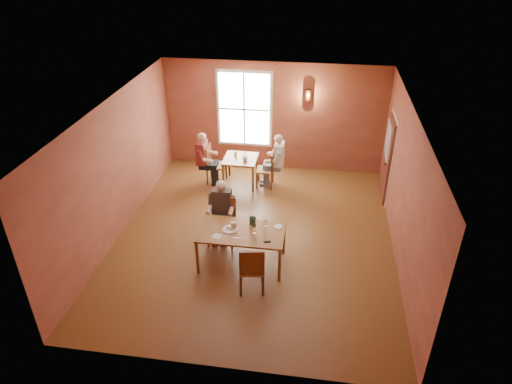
# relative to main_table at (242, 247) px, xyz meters

# --- Properties ---
(ground) EXTENTS (6.00, 7.00, 0.01)m
(ground) POSITION_rel_main_table_xyz_m (0.12, 0.92, -0.40)
(ground) COLOR brown
(ground) RESTS_ON ground
(wall_back) EXTENTS (6.00, 0.04, 3.00)m
(wall_back) POSITION_rel_main_table_xyz_m (0.12, 4.42, 1.10)
(wall_back) COLOR brown
(wall_back) RESTS_ON ground
(wall_front) EXTENTS (6.00, 0.04, 3.00)m
(wall_front) POSITION_rel_main_table_xyz_m (0.12, -2.58, 1.10)
(wall_front) COLOR brown
(wall_front) RESTS_ON ground
(wall_left) EXTENTS (0.04, 7.00, 3.00)m
(wall_left) POSITION_rel_main_table_xyz_m (-2.88, 0.92, 1.10)
(wall_left) COLOR brown
(wall_left) RESTS_ON ground
(wall_right) EXTENTS (0.04, 7.00, 3.00)m
(wall_right) POSITION_rel_main_table_xyz_m (3.12, 0.92, 1.10)
(wall_right) COLOR brown
(wall_right) RESTS_ON ground
(ceiling) EXTENTS (6.00, 7.00, 0.04)m
(ceiling) POSITION_rel_main_table_xyz_m (0.12, 0.92, 2.60)
(ceiling) COLOR white
(ceiling) RESTS_ON wall_back
(window) EXTENTS (1.36, 0.10, 1.96)m
(window) POSITION_rel_main_table_xyz_m (-0.68, 4.37, 1.30)
(window) COLOR white
(window) RESTS_ON wall_back
(door) EXTENTS (0.12, 1.04, 2.10)m
(door) POSITION_rel_main_table_xyz_m (3.06, 3.22, 0.65)
(door) COLOR maroon
(door) RESTS_ON ground
(wall_sconce) EXTENTS (0.16, 0.16, 0.28)m
(wall_sconce) POSITION_rel_main_table_xyz_m (1.02, 4.32, 1.80)
(wall_sconce) COLOR brown
(wall_sconce) RESTS_ON wall_back
(main_table) EXTENTS (1.70, 0.95, 0.80)m
(main_table) POSITION_rel_main_table_xyz_m (0.00, 0.00, 0.00)
(main_table) COLOR brown
(main_table) RESTS_ON ground
(chair_diner_main) EXTENTS (0.45, 0.45, 1.03)m
(chair_diner_main) POSITION_rel_main_table_xyz_m (-0.50, 0.65, 0.12)
(chair_diner_main) COLOR #572A14
(chair_diner_main) RESTS_ON ground
(diner_main) EXTENTS (0.54, 0.54, 1.34)m
(diner_main) POSITION_rel_main_table_xyz_m (-0.50, 0.62, 0.27)
(diner_main) COLOR black
(diner_main) RESTS_ON ground
(chair_empty) EXTENTS (0.53, 0.53, 1.03)m
(chair_empty) POSITION_rel_main_table_xyz_m (0.32, -0.72, 0.12)
(chair_empty) COLOR brown
(chair_empty) RESTS_ON ground
(plate_food) EXTENTS (0.30, 0.30, 0.04)m
(plate_food) POSITION_rel_main_table_xyz_m (-0.24, 0.01, 0.42)
(plate_food) COLOR silver
(plate_food) RESTS_ON main_table
(sandwich) EXTENTS (0.12, 0.12, 0.12)m
(sandwich) POSITION_rel_main_table_xyz_m (-0.18, 0.09, 0.46)
(sandwich) COLOR tan
(sandwich) RESTS_ON main_table
(goblet_a) EXTENTS (0.09, 0.09, 0.20)m
(goblet_a) POSITION_rel_main_table_xyz_m (0.46, 0.14, 0.50)
(goblet_a) COLOR white
(goblet_a) RESTS_ON main_table
(goblet_c) EXTENTS (0.09, 0.09, 0.20)m
(goblet_c) POSITION_rel_main_table_xyz_m (0.28, -0.14, 0.50)
(goblet_c) COLOR white
(goblet_c) RESTS_ON main_table
(menu_stand) EXTENTS (0.14, 0.11, 0.21)m
(menu_stand) POSITION_rel_main_table_xyz_m (0.19, 0.22, 0.50)
(menu_stand) COLOR #203927
(menu_stand) RESTS_ON main_table
(knife) EXTENTS (0.20, 0.03, 0.00)m
(knife) POSITION_rel_main_table_xyz_m (-0.05, -0.24, 0.40)
(knife) COLOR silver
(knife) RESTS_ON main_table
(napkin) EXTENTS (0.20, 0.20, 0.01)m
(napkin) POSITION_rel_main_table_xyz_m (-0.44, -0.25, 0.40)
(napkin) COLOR silver
(napkin) RESTS_ON main_table
(side_plate) EXTENTS (0.21, 0.21, 0.01)m
(side_plate) POSITION_rel_main_table_xyz_m (0.70, 0.25, 0.40)
(side_plate) COLOR silver
(side_plate) RESTS_ON main_table
(sunglasses) EXTENTS (0.14, 0.07, 0.02)m
(sunglasses) POSITION_rel_main_table_xyz_m (0.54, -0.28, 0.41)
(sunglasses) COLOR black
(sunglasses) RESTS_ON main_table
(second_table) EXTENTS (0.86, 0.86, 0.76)m
(second_table) POSITION_rel_main_table_xyz_m (-0.61, 3.29, -0.02)
(second_table) COLOR brown
(second_table) RESTS_ON ground
(chair_diner_white) EXTENTS (0.43, 0.43, 0.97)m
(chair_diner_white) POSITION_rel_main_table_xyz_m (0.04, 3.29, 0.09)
(chair_diner_white) COLOR #3C1A0D
(chair_diner_white) RESTS_ON ground
(diner_white) EXTENTS (0.55, 0.55, 1.39)m
(diner_white) POSITION_rel_main_table_xyz_m (0.07, 3.29, 0.30)
(diner_white) COLOR silver
(diner_white) RESTS_ON ground
(chair_diner_maroon) EXTENTS (0.46, 0.46, 1.05)m
(chair_diner_maroon) POSITION_rel_main_table_xyz_m (-1.26, 3.29, 0.13)
(chair_diner_maroon) COLOR #482012
(chair_diner_maroon) RESTS_ON ground
(diner_maroon) EXTENTS (0.56, 0.56, 1.39)m
(diner_maroon) POSITION_rel_main_table_xyz_m (-1.29, 3.29, 0.30)
(diner_maroon) COLOR #5A161E
(diner_maroon) RESTS_ON ground
(cup_a) EXTENTS (0.17, 0.17, 0.10)m
(cup_a) POSITION_rel_main_table_xyz_m (-0.46, 3.18, 0.41)
(cup_a) COLOR silver
(cup_a) RESTS_ON second_table
(cup_b) EXTENTS (0.13, 0.13, 0.10)m
(cup_b) POSITION_rel_main_table_xyz_m (-0.76, 3.44, 0.41)
(cup_b) COLOR beige
(cup_b) RESTS_ON second_table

